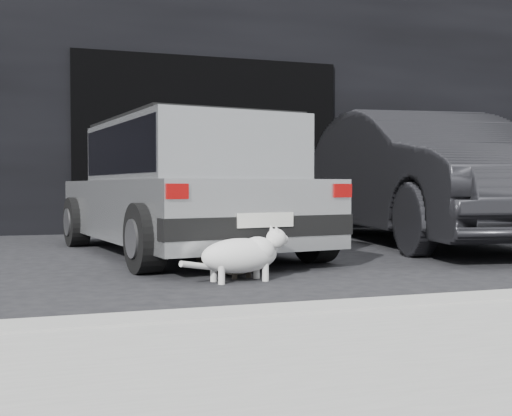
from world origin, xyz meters
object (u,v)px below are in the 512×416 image
object	(u,v)px
second_car	(424,177)
cat_siamese	(234,261)
silver_hatchback	(184,181)
cat_white	(245,254)

from	to	relation	value
second_car	cat_siamese	distance (m)	3.64
second_car	cat_siamese	bearing A→B (deg)	-138.09
silver_hatchback	cat_siamese	distance (m)	1.79
second_car	cat_siamese	xyz separation A→B (m)	(-2.94, -2.02, -0.68)
silver_hatchback	cat_white	bearing A→B (deg)	-97.95
cat_siamese	cat_white	bearing A→B (deg)	75.55
cat_siamese	cat_white	world-z (taller)	cat_white
silver_hatchback	cat_white	size ratio (longest dim) A/B	4.49
cat_siamese	cat_white	xyz separation A→B (m)	(0.02, -0.23, 0.08)
silver_hatchback	cat_white	distance (m)	1.99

